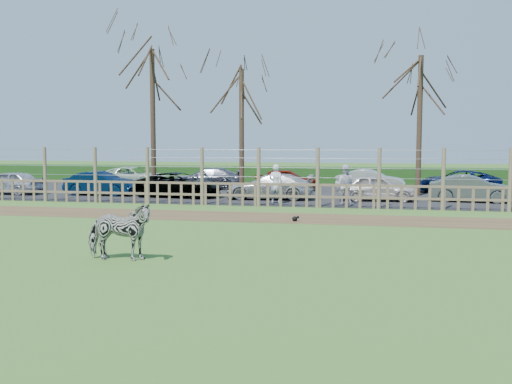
% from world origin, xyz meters
% --- Properties ---
extents(ground, '(120.00, 120.00, 0.00)m').
position_xyz_m(ground, '(0.00, 0.00, 0.00)').
color(ground, olive).
rests_on(ground, ground).
extents(dirt_strip, '(34.00, 2.80, 0.01)m').
position_xyz_m(dirt_strip, '(0.00, 4.50, 0.01)').
color(dirt_strip, brown).
rests_on(dirt_strip, ground).
extents(asphalt, '(44.00, 13.00, 0.04)m').
position_xyz_m(asphalt, '(0.00, 14.50, 0.02)').
color(asphalt, '#232326').
rests_on(asphalt, ground).
extents(hedge, '(46.00, 2.00, 1.10)m').
position_xyz_m(hedge, '(0.00, 21.50, 0.55)').
color(hedge, '#1E4716').
rests_on(hedge, ground).
extents(fence, '(30.16, 0.16, 2.50)m').
position_xyz_m(fence, '(0.00, 8.00, 0.80)').
color(fence, brown).
rests_on(fence, ground).
extents(tree_left, '(4.80, 4.80, 7.88)m').
position_xyz_m(tree_left, '(-6.50, 12.50, 5.62)').
color(tree_left, '#3D2B1E').
rests_on(tree_left, ground).
extents(tree_mid, '(4.80, 4.80, 6.83)m').
position_xyz_m(tree_mid, '(-2.00, 13.50, 4.87)').
color(tree_mid, '#3D2B1E').
rests_on(tree_mid, ground).
extents(tree_right, '(4.80, 4.80, 7.35)m').
position_xyz_m(tree_right, '(7.00, 14.00, 5.24)').
color(tree_right, '#3D2B1E').
rests_on(tree_right, ground).
extents(zebra, '(1.67, 0.88, 1.36)m').
position_xyz_m(zebra, '(-0.98, -3.60, 0.68)').
color(zebra, gray).
rests_on(zebra, ground).
extents(visitor_a, '(0.68, 0.49, 1.72)m').
position_xyz_m(visitor_a, '(0.60, 8.85, 0.90)').
color(visitor_a, silver).
rests_on(visitor_a, asphalt).
extents(visitor_b, '(0.92, 0.76, 1.72)m').
position_xyz_m(visitor_b, '(3.58, 8.90, 0.90)').
color(visitor_b, silver).
rests_on(visitor_b, asphalt).
extents(crow, '(0.25, 0.18, 0.20)m').
position_xyz_m(crow, '(2.14, 3.65, 0.10)').
color(crow, black).
rests_on(crow, ground).
extents(car_0, '(3.56, 1.53, 1.20)m').
position_xyz_m(car_0, '(-13.69, 10.63, 0.64)').
color(car_0, '#B5B8C5').
rests_on(car_0, asphalt).
extents(car_1, '(3.66, 1.31, 1.20)m').
position_xyz_m(car_1, '(-8.75, 11.01, 0.64)').
color(car_1, '#071D3F').
rests_on(car_1, asphalt).
extents(car_2, '(4.51, 2.45, 1.20)m').
position_xyz_m(car_2, '(-4.55, 10.90, 0.64)').
color(car_2, black).
rests_on(car_2, asphalt).
extents(car_3, '(4.21, 1.86, 1.20)m').
position_xyz_m(car_3, '(0.02, 10.65, 0.64)').
color(car_3, '#B6B6B6').
rests_on(car_3, asphalt).
extents(car_4, '(3.55, 1.49, 1.20)m').
position_xyz_m(car_4, '(4.96, 10.94, 0.64)').
color(car_4, silver).
rests_on(car_4, asphalt).
extents(car_5, '(3.76, 1.67, 1.20)m').
position_xyz_m(car_5, '(9.12, 11.34, 0.64)').
color(car_5, '#56605D').
rests_on(car_5, asphalt).
extents(car_8, '(4.50, 2.43, 1.20)m').
position_xyz_m(car_8, '(-9.32, 16.30, 0.64)').
color(car_8, silver).
rests_on(car_8, asphalt).
extents(car_9, '(4.30, 2.13, 1.20)m').
position_xyz_m(car_9, '(-4.58, 15.83, 0.64)').
color(car_9, '#555766').
rests_on(car_9, asphalt).
extents(car_10, '(3.54, 1.45, 1.20)m').
position_xyz_m(car_10, '(0.03, 15.92, 0.64)').
color(car_10, maroon).
rests_on(car_10, asphalt).
extents(car_11, '(3.78, 1.74, 1.20)m').
position_xyz_m(car_11, '(4.65, 15.72, 0.64)').
color(car_11, beige).
rests_on(car_11, asphalt).
extents(car_12, '(4.50, 2.42, 1.20)m').
position_xyz_m(car_12, '(9.19, 15.96, 0.64)').
color(car_12, '#06123D').
rests_on(car_12, asphalt).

